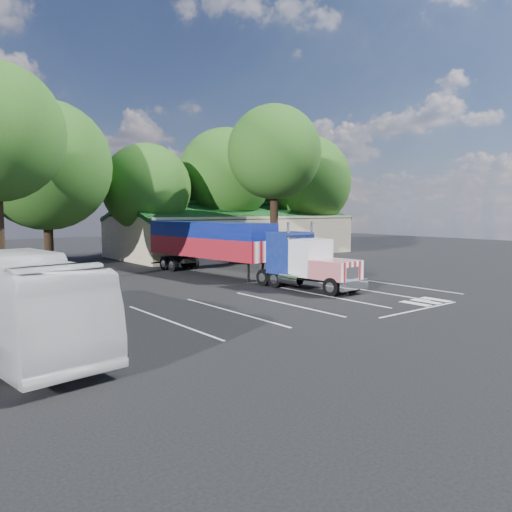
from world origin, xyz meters
TOP-DOWN VIEW (x-y plane):
  - ground at (0.00, 0.00)m, footprint 120.00×120.00m
  - event_hall at (13.74, 17.81)m, footprint 24.20×14.12m
  - tree_row_c at (-5.00, 16.20)m, footprint 10.00×10.00m
  - tree_row_d at (4.00, 17.50)m, footprint 8.00×8.00m
  - tree_row_e at (13.00, 18.00)m, footprint 9.60×9.60m
  - tree_row_f at (23.00, 16.80)m, footprint 10.40×10.40m
  - tree_near_right at (11.50, 8.50)m, footprint 8.00×8.00m
  - semi_truck at (3.44, 3.52)m, footprint 4.19×18.96m
  - woman at (4.50, -6.00)m, footprint 0.46×0.64m
  - bicycle at (5.50, 1.00)m, footprint 0.85×1.96m
  - silver_sedan at (10.55, 10.50)m, footprint 3.90×1.65m

SIDE VIEW (x-z plane):
  - ground at x=0.00m, z-range 0.00..0.00m
  - bicycle at x=5.50m, z-range 0.00..1.00m
  - silver_sedan at x=10.55m, z-range 0.00..1.25m
  - woman at x=4.50m, z-range 0.00..1.64m
  - event_hall at x=13.74m, z-range -0.56..4.99m
  - semi_truck at x=3.44m, z-range 0.26..4.20m
  - tree_row_d at x=4.00m, z-range 1.28..11.88m
  - tree_row_f at x=23.00m, z-range 1.29..14.29m
  - tree_row_c at x=-5.00m, z-range 1.51..14.56m
  - tree_row_e at x=13.00m, z-range 1.64..14.54m
  - tree_near_right at x=11.50m, z-range 2.71..16.21m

